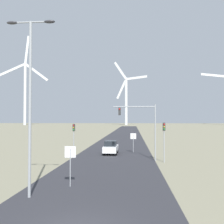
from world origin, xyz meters
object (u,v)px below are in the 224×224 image
object	(u,v)px
traffic_light_post_near_left	(74,133)
traffic_light_mast_overhead	(141,120)
wind_turbine_far_left	(25,87)
streetlamp	(30,87)
stop_sign_near	(70,158)
traffic_light_post_near_right	(164,133)
wind_turbine_left	(126,96)
car_approaching	(111,147)
stop_sign_far	(133,139)

from	to	relation	value
traffic_light_post_near_left	traffic_light_mast_overhead	bearing A→B (deg)	-12.84
traffic_light_post_near_left	wind_turbine_far_left	distance (m)	193.95
streetlamp	stop_sign_near	bearing A→B (deg)	55.27
wind_turbine_far_left	stop_sign_near	bearing A→B (deg)	-66.23
stop_sign_near	traffic_light_post_near_right	world-z (taller)	traffic_light_post_near_right
traffic_light_mast_overhead	wind_turbine_left	bearing A→B (deg)	91.88
streetlamp	traffic_light_post_near_left	size ratio (longest dim) A/B	2.61
traffic_light_post_near_right	car_approaching	world-z (taller)	traffic_light_post_near_right
car_approaching	traffic_light_mast_overhead	bearing A→B (deg)	-53.05
traffic_light_post_near_left	wind_turbine_far_left	bearing A→B (deg)	114.66
streetlamp	wind_turbine_far_left	world-z (taller)	wind_turbine_far_left
car_approaching	wind_turbine_far_left	world-z (taller)	wind_turbine_far_left
car_approaching	wind_turbine_far_left	bearing A→B (deg)	116.28
stop_sign_far	car_approaching	world-z (taller)	stop_sign_far
stop_sign_near	wind_turbine_far_left	bearing A→B (deg)	113.77
stop_sign_near	wind_turbine_left	size ratio (longest dim) A/B	0.05
stop_sign_far	traffic_light_mast_overhead	world-z (taller)	traffic_light_mast_overhead
traffic_light_post_near_left	wind_turbine_left	world-z (taller)	wind_turbine_left
traffic_light_post_near_left	car_approaching	size ratio (longest dim) A/B	1.01
streetlamp	traffic_light_post_near_right	distance (m)	17.17
stop_sign_far	traffic_light_post_near_right	xyz separation A→B (m)	(3.37, -7.76, 1.25)
car_approaching	wind_turbine_left	world-z (taller)	wind_turbine_left
stop_sign_near	stop_sign_far	world-z (taller)	stop_sign_near
traffic_light_post_near_right	wind_turbine_left	distance (m)	188.99
stop_sign_far	traffic_light_mast_overhead	size ratio (longest dim) A/B	0.43
car_approaching	wind_turbine_left	distance (m)	182.67
stop_sign_near	car_approaching	size ratio (longest dim) A/B	0.69
streetlamp	traffic_light_post_near_left	distance (m)	17.20
stop_sign_near	streetlamp	bearing A→B (deg)	-124.73
stop_sign_far	traffic_light_post_near_left	size ratio (longest dim) A/B	0.67
stop_sign_far	traffic_light_post_near_right	bearing A→B (deg)	-66.52
traffic_light_post_near_left	traffic_light_mast_overhead	distance (m)	8.68
streetlamp	stop_sign_far	world-z (taller)	streetlamp
stop_sign_near	wind_turbine_far_left	xyz separation A→B (m)	(-83.01, 188.43, 29.20)
streetlamp	wind_turbine_left	xyz separation A→B (m)	(1.14, 201.31, 17.22)
traffic_light_post_near_right	wind_turbine_left	bearing A→B (deg)	92.64
wind_turbine_left	car_approaching	bearing A→B (deg)	-89.31
car_approaching	wind_turbine_left	xyz separation A→B (m)	(-2.19, 181.20, 23.05)
stop_sign_near	traffic_light_post_near_right	size ratio (longest dim) A/B	0.65
streetlamp	traffic_light_post_near_right	bearing A→B (deg)	54.37
traffic_light_post_near_left	car_approaching	distance (m)	5.92
stop_sign_far	wind_turbine_left	bearing A→B (deg)	91.68
traffic_light_post_near_right	car_approaching	xyz separation A→B (m)	(-6.45, 6.45, -2.29)
traffic_light_mast_overhead	car_approaching	xyz separation A→B (m)	(-3.94, 5.24, -3.71)
traffic_light_mast_overhead	wind_turbine_left	size ratio (longest dim) A/B	0.12
stop_sign_near	wind_turbine_left	bearing A→B (deg)	90.21
streetlamp	wind_turbine_left	world-z (taller)	wind_turbine_left
streetlamp	traffic_light_post_near_left	world-z (taller)	streetlamp
stop_sign_far	wind_turbine_far_left	world-z (taller)	wind_turbine_far_left
traffic_light_post_near_left	wind_turbine_left	bearing A→B (deg)	89.32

